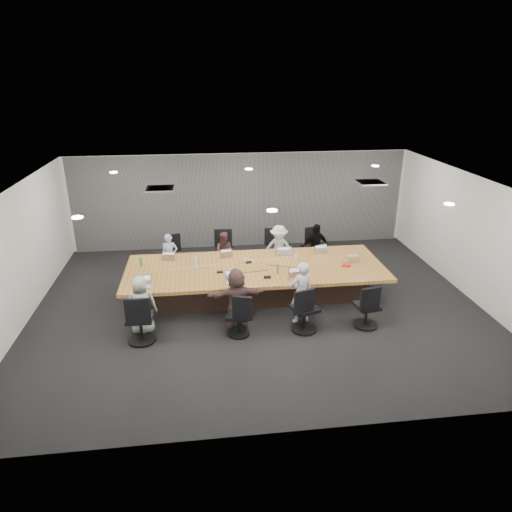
{
  "coord_description": "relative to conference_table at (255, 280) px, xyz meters",
  "views": [
    {
      "loc": [
        -1.21,
        -9.19,
        4.96
      ],
      "look_at": [
        0.0,
        0.4,
        1.05
      ],
      "focal_mm": 32.0,
      "sensor_mm": 36.0,
      "label": 1
    }
  ],
  "objects": [
    {
      "name": "person_2",
      "position": [
        0.79,
        1.35,
        0.24
      ],
      "size": [
        0.91,
        0.66,
        1.27
      ],
      "primitive_type": "imported",
      "rotation": [
        0.0,
        0.0,
        6.04
      ],
      "color": "#B6BEB8",
      "rests_on": "ground"
    },
    {
      "name": "stapler",
      "position": [
        0.18,
        -0.67,
        0.37
      ],
      "size": [
        0.16,
        0.04,
        0.06
      ],
      "primitive_type": "cube",
      "rotation": [
        0.0,
        0.0,
        -0.0
      ],
      "color": "black",
      "rests_on": "conference_table"
    },
    {
      "name": "mic_right",
      "position": [
        -0.14,
        0.26,
        0.35
      ],
      "size": [
        0.16,
        0.13,
        0.03
      ],
      "primitive_type": "cube",
      "rotation": [
        0.0,
        0.0,
        0.29
      ],
      "color": "black",
      "rests_on": "conference_table"
    },
    {
      "name": "mic_left",
      "position": [
        -0.84,
        -0.23,
        0.35
      ],
      "size": [
        0.15,
        0.1,
        0.03
      ],
      "primitive_type": "cube",
      "rotation": [
        0.0,
        0.0,
        -0.08
      ],
      "color": "black",
      "rests_on": "conference_table"
    },
    {
      "name": "laptop_0",
      "position": [
        -2.05,
        0.8,
        0.35
      ],
      "size": [
        0.35,
        0.27,
        0.02
      ],
      "primitive_type": "cube",
      "rotation": [
        0.0,
        0.0,
        2.91
      ],
      "color": "#8C6647",
      "rests_on": "conference_table"
    },
    {
      "name": "laptop_3",
      "position": [
        1.77,
        0.8,
        0.35
      ],
      "size": [
        0.35,
        0.28,
        0.02
      ],
      "primitive_type": "cube",
      "rotation": [
        0.0,
        0.0,
        3.35
      ],
      "color": "#B2B2B7",
      "rests_on": "conference_table"
    },
    {
      "name": "chair_4",
      "position": [
        -2.48,
        -1.7,
        0.04
      ],
      "size": [
        0.61,
        0.61,
        0.88
      ],
      "primitive_type": null,
      "rotation": [
        0.0,
        0.0,
        -0.03
      ],
      "color": "black",
      "rests_on": "ground"
    },
    {
      "name": "bottle_green_right",
      "position": [
        0.45,
        -0.42,
        0.45
      ],
      "size": [
        0.07,
        0.07,
        0.23
      ],
      "primitive_type": "cylinder",
      "rotation": [
        0.0,
        0.0,
        -0.14
      ],
      "color": "#418346",
      "rests_on": "conference_table"
    },
    {
      "name": "wall_front",
      "position": [
        0.0,
        -4.5,
        1.0
      ],
      "size": [
        10.0,
        0.0,
        2.8
      ],
      "primitive_type": "cube",
      "rotation": [
        -1.57,
        0.0,
        0.0
      ],
      "color": "silver",
      "rests_on": "ground"
    },
    {
      "name": "person_0",
      "position": [
        -2.05,
        1.35,
        0.17
      ],
      "size": [
        0.43,
        0.29,
        1.15
      ],
      "primitive_type": "imported",
      "rotation": [
        0.0,
        0.0,
        6.32
      ],
      "color": "#92A9C2",
      "rests_on": "ground"
    },
    {
      "name": "cup_white_near",
      "position": [
        1.03,
        0.32,
        0.39
      ],
      "size": [
        0.11,
        0.11,
        0.1
      ],
      "primitive_type": "cylinder",
      "rotation": [
        0.0,
        0.0,
        -0.4
      ],
      "color": "white",
      "rests_on": "conference_table"
    },
    {
      "name": "person_6",
      "position": [
        0.8,
        -1.35,
        0.28
      ],
      "size": [
        0.57,
        0.44,
        1.37
      ],
      "primitive_type": "imported",
      "rotation": [
        0.0,
        0.0,
        3.4
      ],
      "color": "silver",
      "rests_on": "ground"
    },
    {
      "name": "mug_brown",
      "position": [
        -2.65,
        -0.4,
        0.39
      ],
      "size": [
        0.1,
        0.1,
        0.11
      ],
      "primitive_type": "cylinder",
      "rotation": [
        0.0,
        0.0,
        0.14
      ],
      "color": "brown",
      "rests_on": "conference_table"
    },
    {
      "name": "conference_table",
      "position": [
        0.0,
        0.0,
        0.0
      ],
      "size": [
        6.0,
        2.2,
        0.74
      ],
      "color": "#37251D",
      "rests_on": "ground"
    },
    {
      "name": "person_4",
      "position": [
        -2.48,
        -1.35,
        0.22
      ],
      "size": [
        0.64,
        0.46,
        1.23
      ],
      "primitive_type": "imported",
      "rotation": [
        0.0,
        0.0,
        3.25
      ],
      "color": "#98AA95",
      "rests_on": "ground"
    },
    {
      "name": "chair_3",
      "position": [
        1.77,
        1.7,
        0.01
      ],
      "size": [
        0.68,
        0.68,
        0.83
      ],
      "primitive_type": null,
      "rotation": [
        0.0,
        0.0,
        3.4
      ],
      "color": "black",
      "rests_on": "ground"
    },
    {
      "name": "person_1",
      "position": [
        -0.62,
        1.35,
        0.17
      ],
      "size": [
        0.6,
        0.49,
        1.15
      ],
      "primitive_type": "imported",
      "rotation": [
        0.0,
        0.0,
        6.17
      ],
      "color": "#4B2D2A",
      "rests_on": "ground"
    },
    {
      "name": "wall_left",
      "position": [
        -5.0,
        -0.5,
        1.0
      ],
      "size": [
        0.0,
        8.0,
        2.8
      ],
      "primitive_type": "cube",
      "rotation": [
        1.57,
        0.0,
        1.57
      ],
      "color": "silver",
      "rests_on": "ground"
    },
    {
      "name": "wall_back",
      "position": [
        0.0,
        3.5,
        1.0
      ],
      "size": [
        10.0,
        0.0,
        2.8
      ],
      "primitive_type": "cube",
      "rotation": [
        1.57,
        0.0,
        0.0
      ],
      "color": "silver",
      "rests_on": "ground"
    },
    {
      "name": "laptop_4",
      "position": [
        -2.48,
        -0.8,
        0.35
      ],
      "size": [
        0.3,
        0.21,
        0.02
      ],
      "primitive_type": "cube",
      "rotation": [
        0.0,
        0.0,
        0.03
      ],
      "color": "#B2B2B7",
      "rests_on": "conference_table"
    },
    {
      "name": "person_5",
      "position": [
        -0.56,
        -1.35,
        0.25
      ],
      "size": [
        1.23,
        0.48,
        1.29
      ],
      "primitive_type": "imported",
      "rotation": [
        0.0,
        0.0,
        3.23
      ],
      "color": "brown",
      "rests_on": "ground"
    },
    {
      "name": "canvas_bag",
      "position": [
        2.36,
        0.04,
        0.41
      ],
      "size": [
        0.29,
        0.19,
        0.15
      ],
      "primitive_type": "cube",
      "rotation": [
        0.0,
        0.0,
        0.07
      ],
      "color": "tan",
      "rests_on": "conference_table"
    },
    {
      "name": "chair_5",
      "position": [
        -0.56,
        -1.7,
        -0.04
      ],
      "size": [
        0.61,
        0.61,
        0.72
      ],
      "primitive_type": null,
      "rotation": [
        0.0,
        0.0,
        -0.28
      ],
      "color": "black",
      "rests_on": "ground"
    },
    {
      "name": "laptop_6",
      "position": [
        0.8,
        -0.8,
        0.35
      ],
      "size": [
        0.36,
        0.27,
        0.02
      ],
      "primitive_type": "cube",
      "rotation": [
        0.0,
        0.0,
        0.13
      ],
      "color": "#8C6647",
      "rests_on": "conference_table"
    },
    {
      "name": "chair_7",
      "position": [
        2.11,
        -1.7,
        -0.01
      ],
      "size": [
        0.6,
        0.6,
        0.78
      ],
      "primitive_type": null,
      "rotation": [
        0.0,
        0.0,
        0.15
      ],
      "color": "black",
      "rests_on": "ground"
    },
    {
      "name": "chair_0",
      "position": [
        -2.05,
        1.7,
        -0.03
      ],
      "size": [
        0.63,
        0.63,
        0.74
      ],
      "primitive_type": null,
      "rotation": [
        0.0,
        0.0,
        3.46
      ],
      "color": "black",
      "rests_on": "ground"
    },
    {
      "name": "curtain",
      "position": [
        0.0,
        3.42,
        1.0
      ],
      "size": [
        9.8,
        0.04,
        2.8
      ],
      "primitive_type": "cube",
      "color": "slate",
      "rests_on": "ground"
    },
    {
      "name": "person_3",
      "position": [
        1.77,
        1.35,
        0.24
      ],
      "size": [
        0.79,
        0.43,
        1.28
      ],
      "primitive_type": "imported",
      "rotation": [
        0.0,
        0.0,
        6.45
      ],
      "color": "black",
      "rests_on": "ground"
    },
    {
      "name": "wall_right",
      "position": [
        5.0,
        -0.5,
        1.0
      ],
      "size": [
        0.0,
        8.0,
        2.8
      ],
      "primitive_type": "cube",
      "rotation": [
        1.57,
        0.0,
        -1.57
      ],
      "color": "silver",
      "rests_on": "ground"
    },
    {
      "name": "floor",
      "position": [
        0.0,
        -0.5,
        -0.4
      ],
      "size": [
        10.0,
        8.0,
        0.0
      ],
      "primitive_type": "cube",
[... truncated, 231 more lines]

